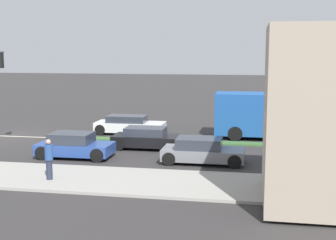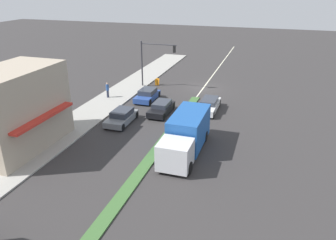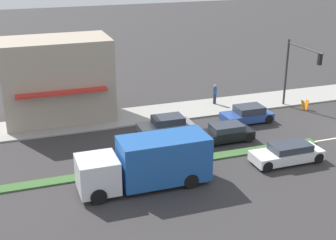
{
  "view_description": "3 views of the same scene",
  "coord_description": "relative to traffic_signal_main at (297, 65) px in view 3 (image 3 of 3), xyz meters",
  "views": [
    {
      "loc": [
        27.57,
        15.65,
        5.54
      ],
      "look_at": [
        1.8,
        10.91,
        1.62
      ],
      "focal_mm": 50.0,
      "sensor_mm": 36.0,
      "label": 1
    },
    {
      "loc": [
        -7.88,
        38.94,
        12.3
      ],
      "look_at": [
        -0.56,
        16.22,
        2.22
      ],
      "focal_mm": 35.0,
      "sensor_mm": 36.0,
      "label": 2
    },
    {
      "loc": [
        -25.1,
        23.6,
        13.13
      ],
      "look_at": [
        1.54,
        14.28,
        2.38
      ],
      "focal_mm": 50.0,
      "sensor_mm": 36.0,
      "label": 3
    }
  ],
  "objects": [
    {
      "name": "ground_plane",
      "position": [
        -6.12,
        16.35,
        -3.9
      ],
      "size": [
        160.0,
        160.0,
        0.0
      ],
      "primitive_type": "plane",
      "color": "#333030"
    },
    {
      "name": "suv_grey",
      "position": [
        -1.12,
        11.56,
        -3.29
      ],
      "size": [
        1.85,
        4.02,
        1.26
      ],
      "color": "slate",
      "rests_on": "ground"
    },
    {
      "name": "van_white",
      "position": [
        -8.32,
        5.91,
        -3.28
      ],
      "size": [
        1.76,
        4.6,
        1.25
      ],
      "color": "silver",
      "rests_on": "ground"
    },
    {
      "name": "delivery_truck",
      "position": [
        -8.32,
        15.09,
        -2.43
      ],
      "size": [
        2.44,
        7.5,
        2.87
      ],
      "color": "silver",
      "rests_on": "ground"
    },
    {
      "name": "suv_black",
      "position": [
        -3.92,
        8.19,
        -3.3
      ],
      "size": [
        1.73,
        4.08,
        1.23
      ],
      "color": "black",
      "rests_on": "ground"
    },
    {
      "name": "traffic_signal_main",
      "position": [
        0.0,
        0.0,
        0.0
      ],
      "size": [
        4.59,
        0.34,
        5.6
      ],
      "color": "#333338",
      "rests_on": "sidewalk_right"
    },
    {
      "name": "warning_aframe_sign",
      "position": [
        -0.17,
        -1.03,
        -3.47
      ],
      "size": [
        0.45,
        0.53,
        0.84
      ],
      "color": "orange",
      "rests_on": "ground"
    },
    {
      "name": "building_corner_store",
      "position": [
        4.47,
        18.52,
        -0.64
      ],
      "size": [
        5.28,
        8.2,
        6.28
      ],
      "color": "tan",
      "rests_on": "sidewalk_right"
    },
    {
      "name": "sidewalk_right",
      "position": [
        2.88,
        16.85,
        -3.84
      ],
      "size": [
        4.0,
        73.0,
        0.12
      ],
      "primitive_type": "cube",
      "color": "#9E9B93",
      "rests_on": "ground"
    },
    {
      "name": "pedestrian",
      "position": [
        3.44,
        5.58,
        -2.87
      ],
      "size": [
        0.34,
        0.34,
        1.73
      ],
      "color": "#282D42",
      "rests_on": "sidewalk_right"
    },
    {
      "name": "coupe_blue",
      "position": [
        -1.12,
        4.88,
        -3.27
      ],
      "size": [
        1.87,
        3.86,
        1.3
      ],
      "color": "#284793",
      "rests_on": "ground"
    }
  ]
}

